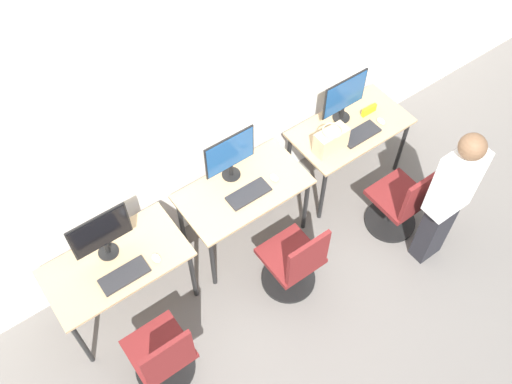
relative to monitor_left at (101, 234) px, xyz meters
name	(u,v)px	position (x,y,z in m)	size (l,w,h in m)	color
ground_plane	(264,257)	(1.19, -0.41, -0.99)	(20.00, 20.00, 0.00)	slate
wall_back	(210,101)	(1.19, 0.31, 0.41)	(12.00, 0.05, 2.80)	silver
desk_left	(118,268)	(0.00, -0.11, -0.35)	(1.10, 0.60, 0.73)	tan
monitor_left	(101,234)	(0.00, 0.00, 0.00)	(0.47, 0.16, 0.47)	black
keyboard_left	(124,276)	(0.00, -0.26, -0.25)	(0.37, 0.16, 0.02)	#262628
mouse_left	(156,258)	(0.27, -0.27, -0.25)	(0.06, 0.09, 0.03)	silver
office_chair_left	(163,358)	(-0.05, -0.83, -0.63)	(0.48, 0.48, 0.88)	black
desk_center	(244,195)	(1.19, -0.11, -0.35)	(1.10, 0.60, 0.73)	tan
monitor_center	(230,155)	(1.19, 0.07, 0.00)	(0.47, 0.16, 0.47)	black
keyboard_center	(249,194)	(1.19, -0.19, -0.25)	(0.37, 0.16, 0.02)	#262628
mouse_center	(274,178)	(1.46, -0.18, -0.25)	(0.06, 0.09, 0.03)	silver
office_chair_center	(294,264)	(1.24, -0.77, -0.63)	(0.48, 0.48, 0.88)	black
desk_right	(350,133)	(2.39, -0.11, -0.35)	(1.10, 0.60, 0.73)	tan
monitor_right	(344,97)	(2.39, 0.03, 0.00)	(0.47, 0.16, 0.47)	black
keyboard_right	(360,134)	(2.39, -0.24, -0.25)	(0.37, 0.16, 0.02)	#262628
mouse_right	(381,121)	(2.64, -0.23, -0.25)	(0.06, 0.09, 0.03)	silver
office_chair_right	(401,204)	(2.39, -0.86, -0.63)	(0.48, 0.48, 0.88)	black
person_right	(449,197)	(2.43, -1.22, -0.14)	(0.36, 0.21, 1.57)	#232328
handbag	(331,140)	(2.06, -0.20, -0.15)	(0.30, 0.18, 0.25)	tan
placard_right	(369,110)	(2.63, -0.08, -0.22)	(0.16, 0.03, 0.08)	yellow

